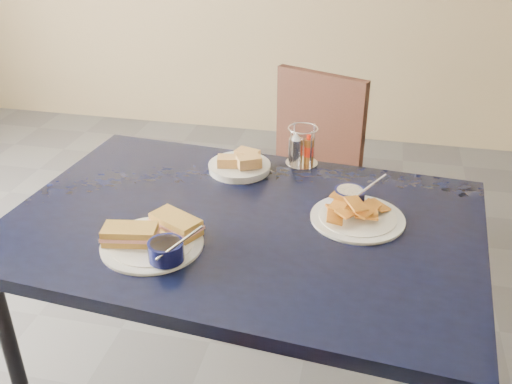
% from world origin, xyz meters
% --- Properties ---
extents(dining_table, '(1.40, 0.99, 0.75)m').
position_xyz_m(dining_table, '(-0.17, 0.05, 0.69)').
color(dining_table, black).
rests_on(dining_table, ground).
extents(chair_far, '(0.54, 0.55, 0.89)m').
position_xyz_m(chair_far, '(-0.13, 0.95, 0.51)').
color(chair_far, black).
rests_on(chair_far, ground).
extents(sandwich_plate, '(0.30, 0.27, 0.12)m').
position_xyz_m(sandwich_plate, '(-0.36, -0.13, 0.77)').
color(sandwich_plate, white).
rests_on(sandwich_plate, dining_table).
extents(plantain_plate, '(0.27, 0.27, 0.12)m').
position_xyz_m(plantain_plate, '(0.14, 0.14, 0.77)').
color(plantain_plate, white).
rests_on(plantain_plate, dining_table).
extents(bread_basket, '(0.20, 0.20, 0.07)m').
position_xyz_m(bread_basket, '(-0.25, 0.35, 0.77)').
color(bread_basket, white).
rests_on(bread_basket, dining_table).
extents(condiment_caddy, '(0.11, 0.11, 0.14)m').
position_xyz_m(condiment_caddy, '(-0.06, 0.45, 0.81)').
color(condiment_caddy, silver).
rests_on(condiment_caddy, dining_table).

